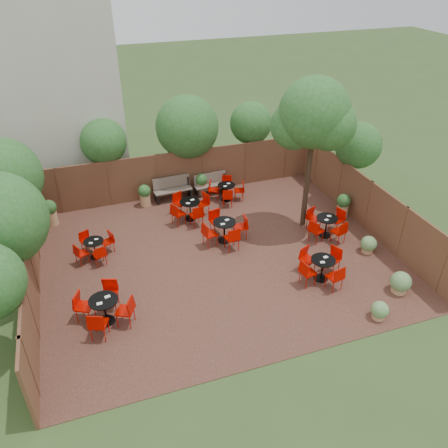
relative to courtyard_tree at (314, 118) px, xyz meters
name	(u,v)px	position (x,y,z in m)	size (l,w,h in m)	color
ground	(218,257)	(-3.81, -0.93, -4.33)	(80.00, 80.00, 0.00)	#354F23
courtyard_paving	(218,257)	(-3.81, -0.93, -4.32)	(12.00, 10.00, 0.02)	#3B1F18
fence_back	(181,173)	(-3.81, 4.07, -3.33)	(12.00, 0.08, 2.00)	#51301E
fence_left	(32,268)	(-9.81, -0.93, -3.33)	(0.08, 10.00, 2.00)	#51301E
fence_right	(368,205)	(2.19, -0.93, -3.33)	(0.08, 10.00, 2.00)	#51301E
neighbour_building	(56,94)	(-8.31, 7.07, -0.33)	(5.00, 4.00, 8.00)	beige
overhang_foliage	(113,167)	(-6.76, 1.79, -1.60)	(15.45, 10.42, 2.77)	#22571C
courtyard_tree	(314,118)	(0.00, 0.00, 0.00)	(2.67, 2.57, 5.74)	black
park_bench_left	(172,188)	(-4.32, 3.70, -3.80)	(1.65, 0.64, 1.00)	brown
park_bench_right	(211,183)	(-2.61, 3.70, -3.85)	(1.49, 0.55, 0.90)	brown
bistro_tables	(219,238)	(-3.62, -0.45, -3.86)	(10.04, 7.67, 0.95)	black
planters	(181,199)	(-4.23, 2.60, -3.78)	(11.64, 4.24, 1.05)	tan
low_shrubs	(385,276)	(0.84, -4.10, -4.00)	(2.19, 3.53, 0.71)	tan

